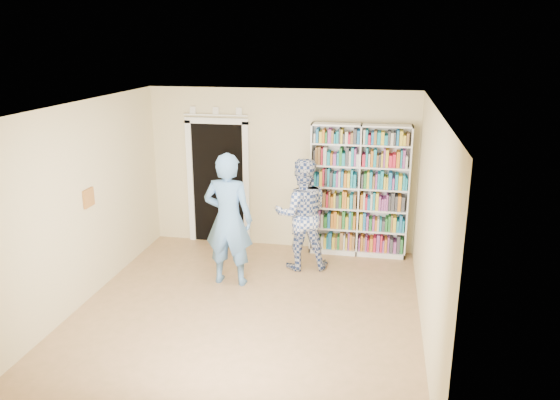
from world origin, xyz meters
TOP-DOWN VIEW (x-y plane):
  - floor at (0.00, 0.00)m, footprint 5.00×5.00m
  - ceiling at (0.00, 0.00)m, footprint 5.00×5.00m
  - wall_back at (0.00, 2.50)m, footprint 4.50×0.00m
  - wall_left at (-2.25, 0.00)m, footprint 0.00×5.00m
  - wall_right at (2.25, 0.00)m, footprint 0.00×5.00m
  - bookshelf at (1.32, 2.34)m, footprint 1.59×0.30m
  - doorway at (-1.10, 2.48)m, footprint 1.10×0.08m
  - wall_art at (-2.23, 0.20)m, footprint 0.03×0.25m
  - man_blue at (-0.46, 0.86)m, footprint 0.73×0.49m
  - man_plaid at (0.49, 1.61)m, footprint 0.98×0.85m
  - paper_sheet at (0.60, 1.45)m, footprint 0.21×0.10m

SIDE VIEW (x-z plane):
  - floor at x=0.00m, z-range 0.00..0.00m
  - man_plaid at x=0.49m, z-range 0.00..1.75m
  - man_blue at x=-0.46m, z-range 0.00..1.96m
  - paper_sheet at x=0.60m, z-range 0.92..1.24m
  - bookshelf at x=1.32m, z-range 0.01..2.19m
  - doorway at x=-1.10m, z-range -0.04..2.39m
  - wall_back at x=0.00m, z-range -0.90..3.60m
  - wall_left at x=-2.25m, z-range -1.15..3.85m
  - wall_right at x=2.25m, z-range -1.15..3.85m
  - wall_art at x=-2.23m, z-range 1.27..1.52m
  - ceiling at x=0.00m, z-range 2.70..2.70m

